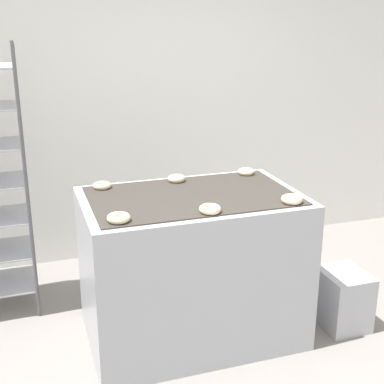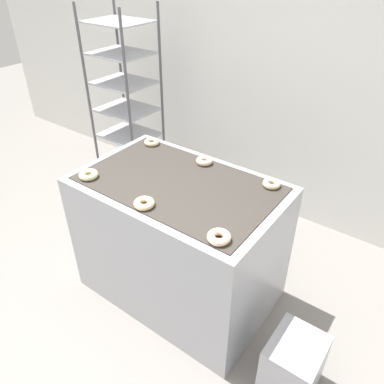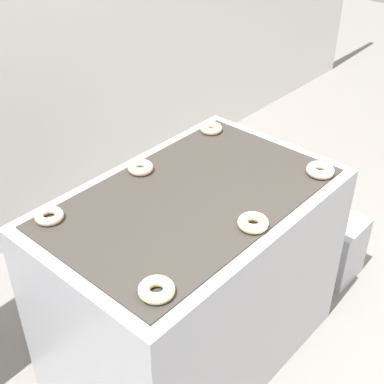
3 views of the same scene
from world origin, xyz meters
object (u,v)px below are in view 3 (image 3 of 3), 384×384
Objects in this scene: fryer_machine at (192,280)px; glaze_bin at (330,245)px; donut_near_center at (252,223)px; donut_far_right at (211,128)px; donut_near_right at (320,170)px; donut_far_center at (141,168)px; donut_far_left at (49,216)px; donut_near_left at (157,290)px.

glaze_bin is (1.00, -0.22, -0.29)m from fryer_machine.
donut_near_center is (-0.01, -0.32, 0.51)m from fryer_machine.
donut_near_center is 0.81m from donut_far_right.
fryer_machine is 0.79m from donut_near_right.
donut_near_right reaches higher than donut_far_center.
donut_far_left is 0.49m from donut_far_center.
donut_far_center reaches higher than donut_far_right.
donut_near_left reaches higher than donut_far_left.
donut_far_left reaches higher than fryer_machine.
fryer_machine is at bearing 167.66° from glaze_bin.
donut_far_right reaches higher than glaze_bin.
fryer_machine is at bearing 30.09° from donut_near_left.
donut_far_right is (1.01, 0.61, -0.00)m from donut_near_left.
donut_far_left is at bearing 179.94° from donut_far_right.
donut_far_center reaches higher than fryer_machine.
donut_far_left is at bearing 147.86° from fryer_machine.
fryer_machine is 10.65× the size of donut_near_left.
donut_near_left is 1.02× the size of donut_near_center.
donut_far_center is (0.49, -0.01, 0.00)m from donut_far_left.
donut_far_right is (0.51, 0.63, -0.00)m from donut_near_center.
donut_near_center is at bearing -128.54° from donut_far_right.
donut_near_center is at bearing -90.91° from fryer_machine.
donut_near_right is at bearing -31.85° from donut_far_left.
donut_near_center is at bearing -2.63° from donut_near_left.
glaze_bin is 1.72m from donut_near_left.
donut_near_left is at bearing 178.92° from donut_near_right.
donut_near_center is 0.97× the size of donut_near_right.
fryer_machine is 1.07m from glaze_bin.
fryer_machine is 0.78m from donut_far_right.
donut_far_left is (0.01, 0.61, -0.00)m from donut_near_left.
donut_near_right is 0.81m from donut_far_center.
donut_far_left is 1.00× the size of donut_far_center.
donut_near_right is at bearing -88.73° from donut_far_right.
glaze_bin is at bearing -12.34° from fryer_machine.
donut_near_center reaches higher than donut_far_right.
donut_near_center is at bearing -89.67° from donut_far_center.
glaze_bin is 1.39m from donut_far_center.
donut_near_center is 1.09× the size of donut_far_right.
donut_near_center is 1.06× the size of donut_far_left.
donut_near_left reaches higher than glaze_bin.
donut_near_right is at bearing -168.88° from glaze_bin.
donut_near_center is (0.51, -0.02, -0.00)m from donut_near_left.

